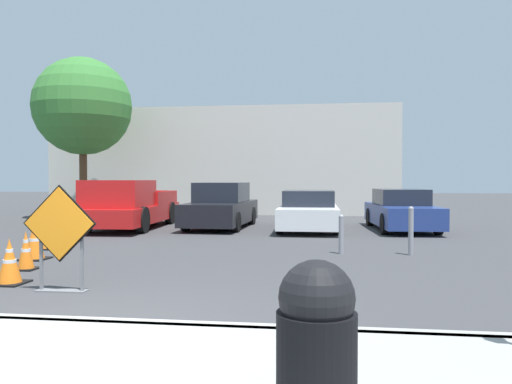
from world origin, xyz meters
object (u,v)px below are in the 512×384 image
(road_closed_sign, at_px, (60,233))
(parked_car_second, at_px, (309,212))
(bollard_second, at_px, (411,230))
(trash_bin, at_px, (317,343))
(traffic_cone_nearest, at_px, (10,262))
(parked_car_third, at_px, (401,211))
(parked_car_nearest, at_px, (221,207))
(traffic_cone_third, at_px, (35,240))
(bollard_nearest, at_px, (341,233))
(traffic_cone_second, at_px, (26,251))
(traffic_cone_fourth, at_px, (44,236))
(pickup_truck, at_px, (128,207))

(road_closed_sign, relative_size, parked_car_second, 0.36)
(bollard_second, bearing_deg, trash_bin, -103.63)
(traffic_cone_nearest, height_order, parked_car_third, parked_car_third)
(road_closed_sign, xyz_separation_m, parked_car_nearest, (0.39, 9.93, -0.17))
(road_closed_sign, xyz_separation_m, traffic_cone_third, (-2.05, 2.71, -0.47))
(trash_bin, bearing_deg, bollard_nearest, 86.65)
(road_closed_sign, distance_m, parked_car_third, 11.79)
(trash_bin, bearing_deg, traffic_cone_second, 134.41)
(parked_car_second, distance_m, bollard_nearest, 5.21)
(traffic_cone_fourth, relative_size, bollard_second, 0.62)
(trash_bin, height_order, bollard_nearest, trash_bin)
(road_closed_sign, height_order, bollard_nearest, road_closed_sign)
(pickup_truck, relative_size, parked_car_second, 1.27)
(parked_car_third, distance_m, bollard_nearest, 6.00)
(traffic_cone_fourth, xyz_separation_m, bollard_nearest, (6.90, 0.17, 0.14))
(road_closed_sign, bearing_deg, bollard_nearest, 45.69)
(road_closed_sign, relative_size, traffic_cone_fourth, 2.37)
(road_closed_sign, xyz_separation_m, bollard_second, (5.71, 4.32, -0.31))
(traffic_cone_second, bearing_deg, pickup_truck, 97.90)
(traffic_cone_nearest, bearing_deg, traffic_cone_second, 111.81)
(road_closed_sign, bearing_deg, parked_car_second, 70.35)
(parked_car_second, xyz_separation_m, trash_bin, (0.36, -13.25, 0.05))
(traffic_cone_second, relative_size, pickup_truck, 0.13)
(traffic_cone_nearest, distance_m, bollard_nearest, 6.57)
(road_closed_sign, height_order, bollard_second, road_closed_sign)
(traffic_cone_fourth, height_order, bollard_nearest, bollard_nearest)
(road_closed_sign, xyz_separation_m, traffic_cone_second, (-1.55, 1.61, -0.52))
(parked_car_second, height_order, parked_car_third, parked_car_third)
(traffic_cone_nearest, height_order, traffic_cone_fourth, traffic_cone_nearest)
(road_closed_sign, distance_m, traffic_cone_nearest, 1.27)
(parked_car_nearest, bearing_deg, traffic_cone_nearest, 83.52)
(parked_car_third, bearing_deg, bollard_nearest, 65.48)
(bollard_second, bearing_deg, traffic_cone_third, -168.32)
(traffic_cone_third, height_order, trash_bin, trash_bin)
(pickup_truck, bearing_deg, traffic_cone_nearest, 97.42)
(pickup_truck, bearing_deg, parked_car_nearest, -165.99)
(road_closed_sign, height_order, parked_car_third, road_closed_sign)
(traffic_cone_nearest, distance_m, parked_car_third, 12.07)
(parked_car_second, bearing_deg, pickup_truck, 3.43)
(traffic_cone_second, distance_m, parked_car_second, 9.27)
(traffic_cone_third, bearing_deg, road_closed_sign, -52.90)
(parked_car_nearest, bearing_deg, parked_car_third, -177.85)
(traffic_cone_nearest, relative_size, pickup_truck, 0.13)
(traffic_cone_nearest, distance_m, traffic_cone_second, 1.28)
(trash_bin, bearing_deg, pickup_truck, 116.23)
(bollard_nearest, bearing_deg, traffic_cone_nearest, -143.63)
(bollard_nearest, bearing_deg, pickup_truck, 145.18)
(parked_car_nearest, bearing_deg, trash_bin, 106.01)
(parked_car_nearest, height_order, parked_car_second, parked_car_nearest)
(pickup_truck, height_order, parked_car_third, pickup_truck)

